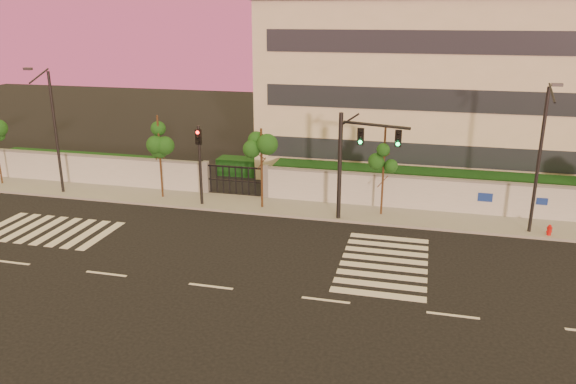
% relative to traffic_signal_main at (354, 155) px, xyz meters
% --- Properties ---
extents(ground, '(120.00, 120.00, 0.00)m').
position_rel_traffic_signal_main_xyz_m(ground, '(-4.78, -9.30, -3.87)').
color(ground, black).
rests_on(ground, ground).
extents(sidewalk, '(60.00, 3.00, 0.15)m').
position_rel_traffic_signal_main_xyz_m(sidewalk, '(-4.78, 1.20, -3.80)').
color(sidewalk, gray).
rests_on(sidewalk, ground).
extents(perimeter_wall, '(60.00, 0.36, 2.20)m').
position_rel_traffic_signal_main_xyz_m(perimeter_wall, '(-4.68, 2.70, -2.80)').
color(perimeter_wall, '#B0B2B7').
rests_on(perimeter_wall, ground).
extents(hedge_row, '(41.00, 4.25, 1.80)m').
position_rel_traffic_signal_main_xyz_m(hedge_row, '(-3.62, 5.44, -3.05)').
color(hedge_row, black).
rests_on(hedge_row, ground).
extents(institutional_building, '(24.40, 12.40, 12.25)m').
position_rel_traffic_signal_main_xyz_m(institutional_building, '(4.22, 12.69, 2.28)').
color(institutional_building, beige).
rests_on(institutional_building, ground).
extents(road_markings, '(57.00, 7.62, 0.02)m').
position_rel_traffic_signal_main_xyz_m(road_markings, '(-6.36, -5.54, -3.86)').
color(road_markings, silver).
rests_on(road_markings, ground).
extents(street_tree_c, '(1.50, 1.19, 5.31)m').
position_rel_traffic_signal_main_xyz_m(street_tree_c, '(-12.09, 1.16, 0.03)').
color(street_tree_c, '#382314').
rests_on(street_tree_c, ground).
extents(street_tree_d, '(1.65, 1.31, 4.89)m').
position_rel_traffic_signal_main_xyz_m(street_tree_d, '(-5.45, 0.80, -0.27)').
color(street_tree_d, '#382314').
rests_on(street_tree_d, ground).
extents(street_tree_e, '(1.51, 1.20, 5.18)m').
position_rel_traffic_signal_main_xyz_m(street_tree_e, '(1.53, 1.29, -0.06)').
color(street_tree_e, '#382314').
rests_on(street_tree_e, ground).
extents(traffic_signal_main, '(3.82, 1.22, 6.13)m').
position_rel_traffic_signal_main_xyz_m(traffic_signal_main, '(0.00, 0.00, 0.00)').
color(traffic_signal_main, black).
rests_on(traffic_signal_main, ground).
extents(traffic_signal_secondary, '(0.38, 0.36, 4.94)m').
position_rel_traffic_signal_main_xyz_m(traffic_signal_secondary, '(-9.19, 0.45, -0.73)').
color(traffic_signal_secondary, black).
rests_on(traffic_signal_secondary, ground).
extents(streetlight_west, '(0.49, 1.97, 8.18)m').
position_rel_traffic_signal_main_xyz_m(streetlight_west, '(-18.85, 0.38, 0.55)').
color(streetlight_west, black).
rests_on(streetlight_west, ground).
extents(streetlight_east, '(0.48, 1.95, 8.10)m').
position_rel_traffic_signal_main_xyz_m(streetlight_east, '(9.36, 0.28, 0.51)').
color(streetlight_east, black).
rests_on(streetlight_east, ground).
extents(fire_hydrant, '(0.29, 0.27, 0.72)m').
position_rel_traffic_signal_main_xyz_m(fire_hydrant, '(10.28, 0.13, -3.51)').
color(fire_hydrant, red).
rests_on(fire_hydrant, ground).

